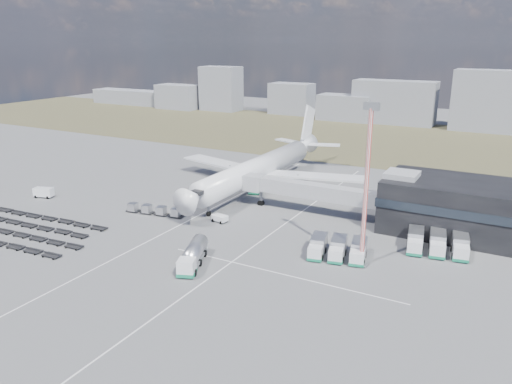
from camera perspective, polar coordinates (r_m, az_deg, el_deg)
The scene contains 16 objects.
ground at distance 97.74m, azimuth -8.38°, elevation -4.28°, with size 420.00×420.00×0.00m, color #565659.
grass_strip at distance 193.73m, azimuth 11.58°, elevation 6.19°, with size 420.00×90.00×0.01m, color #49432C.
lane_markings at distance 94.87m, azimuth -2.54°, elevation -4.77°, with size 47.12×110.00×0.01m.
terminal at distance 101.00m, azimuth 22.85°, elevation -1.61°, with size 30.40×16.40×11.00m.
jet_bridge at distance 105.21m, azimuth 5.21°, elevation 0.30°, with size 30.30×3.80×7.05m.
airliner at distance 122.19m, azimuth 0.64°, elevation 2.85°, with size 51.59×64.53×17.62m.
skyline at distance 229.77m, azimuth 15.41°, elevation 9.67°, with size 309.09×25.85×24.02m.
fuel_tanker at distance 82.05m, azimuth -7.23°, elevation -7.19°, with size 6.51×10.98×3.47m.
pushback_tug at distance 100.71m, azimuth -4.16°, elevation -3.05°, with size 3.18×1.79×1.44m, color silver.
utility_van at distance 125.88m, azimuth -23.10°, elevation -0.07°, with size 4.37×1.98×2.33m, color silver.
catering_truck at distance 120.22m, azimuth -0.05°, elevation 0.70°, with size 4.39×6.60×2.80m.
service_trucks_near at distance 85.54m, azimuth 9.34°, elevation -6.39°, with size 10.52×8.78×2.82m.
service_trucks_far at distance 91.78m, azimuth 20.04°, elevation -5.51°, with size 11.03×9.05×3.01m.
uld_row at distance 106.54m, azimuth -11.57°, elevation -2.02°, with size 13.12×3.75×1.80m.
baggage_dollies at distance 106.30m, azimuth -25.45°, elevation -3.82°, with size 34.66×17.45×0.77m.
floodlight_mast at distance 79.34m, azimuth 12.47°, elevation 0.53°, with size 2.49×2.04×26.36m.
Camera 1 is at (55.75, -72.18, 35.15)m, focal length 35.00 mm.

